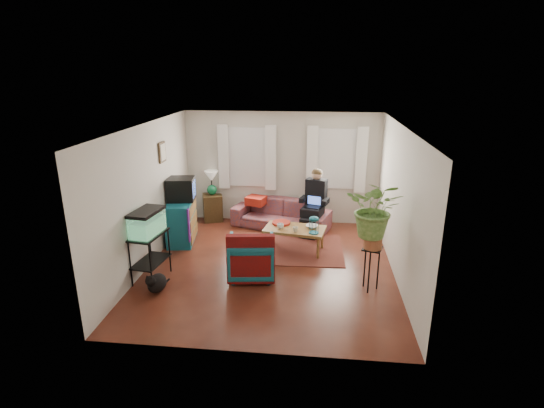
# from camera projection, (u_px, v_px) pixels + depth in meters

# --- Properties ---
(floor) EXTENTS (4.50, 5.00, 0.01)m
(floor) POSITION_uv_depth(u_px,v_px,m) (270.00, 267.00, 7.90)
(floor) COLOR #4F2B14
(floor) RESTS_ON ground
(ceiling) EXTENTS (4.50, 5.00, 0.01)m
(ceiling) POSITION_uv_depth(u_px,v_px,m) (269.00, 126.00, 7.10)
(ceiling) COLOR white
(ceiling) RESTS_ON wall_back
(wall_back) EXTENTS (4.50, 0.01, 2.60)m
(wall_back) POSITION_uv_depth(u_px,v_px,m) (282.00, 168.00, 9.86)
(wall_back) COLOR silver
(wall_back) RESTS_ON floor
(wall_front) EXTENTS (4.50, 0.01, 2.60)m
(wall_front) POSITION_uv_depth(u_px,v_px,m) (246.00, 262.00, 5.14)
(wall_front) COLOR silver
(wall_front) RESTS_ON floor
(wall_left) EXTENTS (0.01, 5.00, 2.60)m
(wall_left) POSITION_uv_depth(u_px,v_px,m) (147.00, 196.00, 7.73)
(wall_left) COLOR silver
(wall_left) RESTS_ON floor
(wall_right) EXTENTS (0.01, 5.00, 2.60)m
(wall_right) POSITION_uv_depth(u_px,v_px,m) (400.00, 204.00, 7.27)
(wall_right) COLOR silver
(wall_right) RESTS_ON floor
(window_left) EXTENTS (1.08, 0.04, 1.38)m
(window_left) POSITION_uv_depth(u_px,v_px,m) (247.00, 157.00, 9.85)
(window_left) COLOR white
(window_left) RESTS_ON wall_back
(window_right) EXTENTS (1.08, 0.04, 1.38)m
(window_right) POSITION_uv_depth(u_px,v_px,m) (336.00, 159.00, 9.64)
(window_right) COLOR white
(window_right) RESTS_ON wall_back
(curtains_left) EXTENTS (1.36, 0.06, 1.50)m
(curtains_left) POSITION_uv_depth(u_px,v_px,m) (247.00, 158.00, 9.77)
(curtains_left) COLOR white
(curtains_left) RESTS_ON wall_back
(curtains_right) EXTENTS (1.36, 0.06, 1.50)m
(curtains_right) POSITION_uv_depth(u_px,v_px,m) (337.00, 160.00, 9.56)
(curtains_right) COLOR white
(curtains_right) RESTS_ON wall_back
(picture_frame) EXTENTS (0.04, 0.32, 0.40)m
(picture_frame) POSITION_uv_depth(u_px,v_px,m) (163.00, 152.00, 8.33)
(picture_frame) COLOR #3D2616
(picture_frame) RESTS_ON wall_left
(area_rug) EXTENTS (2.05, 1.67, 0.01)m
(area_rug) POSITION_uv_depth(u_px,v_px,m) (293.00, 249.00, 8.66)
(area_rug) COLOR maroon
(area_rug) RESTS_ON floor
(sofa) EXTENTS (2.36, 1.48, 0.86)m
(sofa) POSITION_uv_depth(u_px,v_px,m) (281.00, 210.00, 9.70)
(sofa) COLOR brown
(sofa) RESTS_ON floor
(seated_person) EXTENTS (0.72, 0.81, 1.31)m
(seated_person) POSITION_uv_depth(u_px,v_px,m) (314.00, 205.00, 9.34)
(seated_person) COLOR black
(seated_person) RESTS_ON sofa
(side_table) EXTENTS (0.56, 0.56, 0.64)m
(side_table) POSITION_uv_depth(u_px,v_px,m) (213.00, 207.00, 10.20)
(side_table) COLOR #3B2716
(side_table) RESTS_ON floor
(table_lamp) EXTENTS (0.42, 0.42, 0.59)m
(table_lamp) POSITION_uv_depth(u_px,v_px,m) (212.00, 183.00, 10.02)
(table_lamp) COLOR white
(table_lamp) RESTS_ON side_table
(dresser) EXTENTS (0.63, 1.05, 0.89)m
(dresser) POSITION_uv_depth(u_px,v_px,m) (181.00, 221.00, 8.93)
(dresser) COLOR #12686F
(dresser) RESTS_ON floor
(crt_tv) EXTENTS (0.61, 0.57, 0.47)m
(crt_tv) POSITION_uv_depth(u_px,v_px,m) (181.00, 189.00, 8.81)
(crt_tv) COLOR black
(crt_tv) RESTS_ON dresser
(aquarium_stand) EXTENTS (0.52, 0.80, 0.84)m
(aquarium_stand) POSITION_uv_depth(u_px,v_px,m) (150.00, 257.00, 7.33)
(aquarium_stand) COLOR black
(aquarium_stand) RESTS_ON floor
(aquarium) EXTENTS (0.46, 0.73, 0.44)m
(aquarium) POSITION_uv_depth(u_px,v_px,m) (147.00, 222.00, 7.13)
(aquarium) COLOR #7FD899
(aquarium) RESTS_ON aquarium_stand
(black_cat) EXTENTS (0.36, 0.49, 0.38)m
(black_cat) POSITION_uv_depth(u_px,v_px,m) (157.00, 281.00, 6.97)
(black_cat) COLOR black
(black_cat) RESTS_ON floor
(armchair) EXTENTS (0.87, 0.83, 0.80)m
(armchair) POSITION_uv_depth(u_px,v_px,m) (251.00, 255.00, 7.43)
(armchair) COLOR navy
(armchair) RESTS_ON floor
(serape_throw) EXTENTS (0.82, 0.29, 0.66)m
(serape_throw) POSITION_uv_depth(u_px,v_px,m) (251.00, 254.00, 7.08)
(serape_throw) COLOR #9E0A0A
(serape_throw) RESTS_ON armchair
(coffee_table) EXTENTS (1.28, 0.83, 0.49)m
(coffee_table) POSITION_uv_depth(u_px,v_px,m) (295.00, 239.00, 8.51)
(coffee_table) COLOR brown
(coffee_table) RESTS_ON floor
(cup_a) EXTENTS (0.15, 0.15, 0.11)m
(cup_a) POSITION_uv_depth(u_px,v_px,m) (280.00, 226.00, 8.39)
(cup_a) COLOR white
(cup_a) RESTS_ON coffee_table
(cup_b) EXTENTS (0.12, 0.12, 0.10)m
(cup_b) POSITION_uv_depth(u_px,v_px,m) (295.00, 229.00, 8.23)
(cup_b) COLOR beige
(cup_b) RESTS_ON coffee_table
(bowl) EXTENTS (0.27, 0.27, 0.06)m
(bowl) POSITION_uv_depth(u_px,v_px,m) (312.00, 226.00, 8.44)
(bowl) COLOR white
(bowl) RESTS_ON coffee_table
(snack_tray) EXTENTS (0.42, 0.42, 0.04)m
(snack_tray) POSITION_uv_depth(u_px,v_px,m) (281.00, 223.00, 8.66)
(snack_tray) COLOR #B21414
(snack_tray) RESTS_ON coffee_table
(birdcage) EXTENTS (0.22, 0.22, 0.35)m
(birdcage) POSITION_uv_depth(u_px,v_px,m) (314.00, 225.00, 8.13)
(birdcage) COLOR #115B6B
(birdcage) RESTS_ON coffee_table
(plant_stand) EXTENTS (0.40, 0.40, 0.76)m
(plant_stand) POSITION_uv_depth(u_px,v_px,m) (371.00, 269.00, 6.98)
(plant_stand) COLOR black
(plant_stand) RESTS_ON floor
(potted_plant) EXTENTS (1.05, 0.97, 0.96)m
(potted_plant) POSITION_uv_depth(u_px,v_px,m) (375.00, 218.00, 6.70)
(potted_plant) COLOR #599947
(potted_plant) RESTS_ON plant_stand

